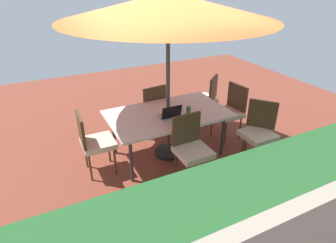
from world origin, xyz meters
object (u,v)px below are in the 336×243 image
object	(u,v)px
chair_southwest	(205,97)
laptop	(170,114)
dining_table	(168,116)
chair_east	(93,140)
patio_umbrella	(168,7)
chair_northwest	(259,130)
chair_south	(151,107)
chair_west	(230,109)
chair_north	(191,146)
cup	(188,110)

from	to	relation	value
chair_southwest	laptop	world-z (taller)	chair_southwest
dining_table	chair_east	size ratio (longest dim) A/B	1.90
patio_umbrella	dining_table	bearing A→B (deg)	0.00
chair_northwest	chair_southwest	distance (m)	1.48
chair_south	chair_west	world-z (taller)	same
chair_north	cup	bearing A→B (deg)	62.59
chair_south	cup	distance (m)	0.95
chair_south	chair_east	size ratio (longest dim) A/B	1.00
chair_west	laptop	distance (m)	1.32
chair_southwest	cup	xyz separation A→B (m)	(0.87, 0.84, 0.26)
chair_south	cup	size ratio (longest dim) A/B	9.36
chair_south	laptop	bearing A→B (deg)	79.02
cup	chair_south	bearing A→B (deg)	-73.25
cup	chair_north	bearing A→B (deg)	64.02
patio_umbrella	chair_south	world-z (taller)	patio_umbrella
chair_southwest	chair_south	bearing A→B (deg)	-42.44
chair_south	chair_northwest	size ratio (longest dim) A/B	1.00
chair_northwest	chair_north	bearing A→B (deg)	-132.82
chair_south	laptop	distance (m)	0.93
chair_northwest	laptop	distance (m)	1.40
chair_east	laptop	distance (m)	1.18
patio_umbrella	laptop	distance (m)	1.51
chair_south	cup	world-z (taller)	chair_south
chair_west	chair_northwest	size ratio (longest dim) A/B	1.00
chair_south	patio_umbrella	bearing A→B (deg)	81.60
dining_table	patio_umbrella	world-z (taller)	patio_umbrella
chair_south	chair_north	world-z (taller)	same
dining_table	chair_west	distance (m)	1.25
dining_table	chair_southwest	bearing A→B (deg)	-148.93
patio_umbrella	chair_north	xyz separation A→B (m)	(-0.00, 0.72, -1.75)
chair_east	cup	distance (m)	1.50
dining_table	chair_west	xyz separation A→B (m)	(-1.24, -0.02, -0.15)
chair_northwest	chair_south	bearing A→B (deg)	177.26
chair_north	cup	xyz separation A→B (m)	(-0.28, -0.58, 0.26)
dining_table	chair_southwest	size ratio (longest dim) A/B	1.90
chair_south	chair_northwest	bearing A→B (deg)	120.33
chair_east	chair_southwest	bearing A→B (deg)	-72.38
chair_northwest	dining_table	bearing A→B (deg)	-163.56
patio_umbrella	chair_northwest	size ratio (longest dim) A/B	3.00
dining_table	chair_east	world-z (taller)	chair_east
dining_table	laptop	bearing A→B (deg)	73.43
laptop	cup	bearing A→B (deg)	-177.58
dining_table	chair_south	distance (m)	0.76
chair_south	chair_west	bearing A→B (deg)	142.85
cup	dining_table	bearing A→B (deg)	-25.85
chair_east	chair_northwest	xyz separation A→B (m)	(-2.35, 0.83, 0.00)
chair_southwest	chair_west	bearing A→B (deg)	56.52
chair_east	chair_southwest	world-z (taller)	same
chair_south	chair_northwest	distance (m)	1.91
laptop	cup	size ratio (longest dim) A/B	3.08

